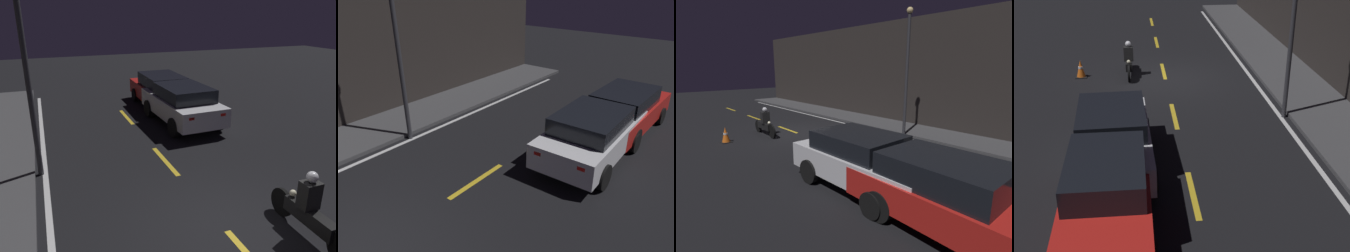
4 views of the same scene
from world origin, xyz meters
TOP-DOWN VIEW (x-y plane):
  - ground_plane at (0.00, 0.00)m, footprint 56.00×56.00m
  - raised_curb at (0.00, 4.74)m, footprint 28.00×2.32m
  - lane_dash_a at (-10.00, 0.00)m, footprint 2.00×0.14m
  - lane_dash_b at (-5.50, 0.00)m, footprint 2.00×0.14m
  - lane_dash_c at (-1.00, 0.00)m, footprint 2.00×0.14m
  - lane_dash_d at (3.50, 0.00)m, footprint 2.00×0.14m
  - lane_dash_e at (8.00, 0.00)m, footprint 2.00×0.14m
  - lane_solid_kerb at (0.00, 3.33)m, footprint 25.20×0.14m
  - sedan_white at (6.45, -1.82)m, footprint 4.20×2.05m
  - taxi_red at (8.94, -1.89)m, footprint 4.37×1.92m
  - motorcycle at (-0.71, -1.36)m, footprint 2.23×0.37m
  - traffic_cone_near at (-0.64, -3.23)m, footprint 0.43×0.43m
  - street_lamp at (3.94, 3.43)m, footprint 0.28×0.28m

SIDE VIEW (x-z plane):
  - ground_plane at x=0.00m, z-range 0.00..0.00m
  - lane_solid_kerb at x=0.00m, z-range 0.00..0.01m
  - lane_dash_a at x=-10.00m, z-range 0.00..0.01m
  - lane_dash_b at x=-5.50m, z-range 0.00..0.01m
  - lane_dash_c at x=-1.00m, z-range 0.00..0.01m
  - lane_dash_d at x=3.50m, z-range 0.00..0.01m
  - lane_dash_e at x=8.00m, z-range 0.00..0.01m
  - raised_curb at x=0.00m, z-range 0.00..0.13m
  - traffic_cone_near at x=-0.64m, z-range -0.01..0.68m
  - motorcycle at x=-0.71m, z-range -0.13..1.25m
  - taxi_red at x=8.94m, z-range 0.04..1.54m
  - sedan_white at x=6.45m, z-range 0.06..1.59m
  - street_lamp at x=3.94m, z-range 0.36..6.12m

